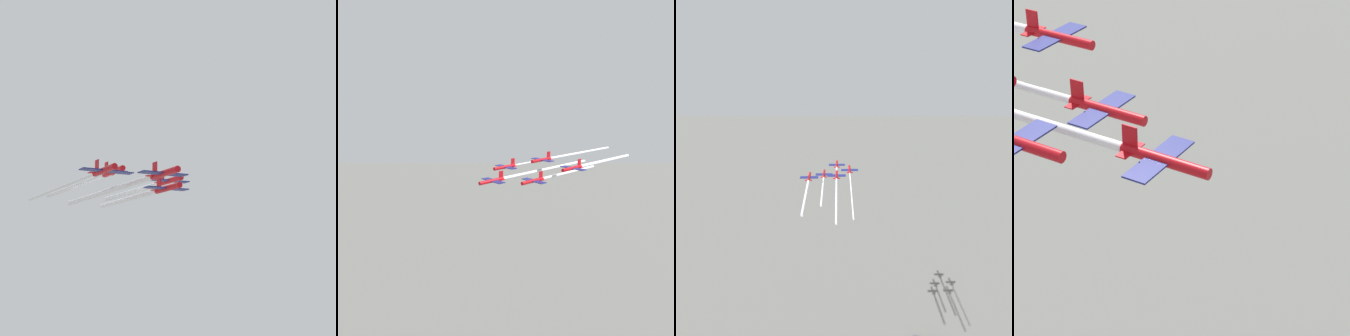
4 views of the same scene
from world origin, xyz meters
The scene contains 10 objects.
jet_0 centered at (9.32, 39.68, 165.75)m, with size 10.51×10.85×3.64m.
jet_1 centered at (5.07, 25.23, 164.93)m, with size 10.51×10.85×3.64m.
jet_2 centered at (19.89, 28.94, 167.73)m, with size 10.51×10.85×3.64m.
jet_3 centered at (0.82, 10.77, 169.02)m, with size 10.51×10.85×3.64m.
jet_4 centered at (15.64, 14.49, 170.03)m, with size 10.51×10.85×3.64m.
smoke_trail_0 centered at (16.68, 10.32, 165.70)m, with size 13.42×49.33×1.15m.
smoke_trail_1 centered at (10.32, 4.29, 164.88)m, with size 9.10×32.47×1.06m.
smoke_trail_2 centered at (27.22, -0.30, 167.68)m, with size 12.94×48.99×0.72m.
smoke_trail_3 centered at (6.38, -11.41, 168.97)m, with size 9.91×35.00×1.25m.
smoke_trail_4 centered at (22.25, -11.89, 169.98)m, with size 11.78×43.33×1.01m.
Camera 1 is at (39.81, 165.37, 143.74)m, focal length 70.00 mm.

